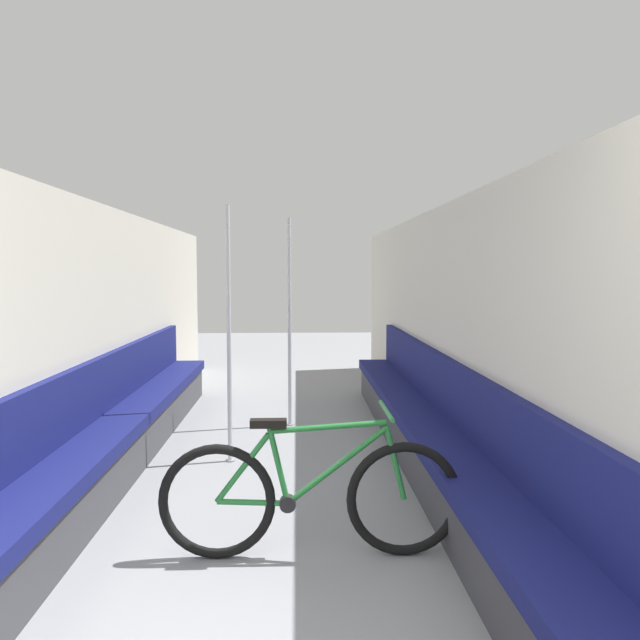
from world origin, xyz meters
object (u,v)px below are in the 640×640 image
bench_seat_row_right (428,433)px  grab_pole_far (229,338)px  bicycle (311,496)px  bench_seat_row_left (114,436)px  grab_pole_near (289,325)px

bench_seat_row_right → grab_pole_far: bearing=169.4°
bicycle → grab_pole_far: bearing=97.4°
bench_seat_row_right → bicycle: 1.77m
bench_seat_row_right → bicycle: bearing=-123.4°
bench_seat_row_left → grab_pole_near: grab_pole_near is taller
bicycle → grab_pole_far: 2.01m
bench_seat_row_left → bicycle: 2.11m
bench_seat_row_right → bicycle: bench_seat_row_right is taller
bench_seat_row_left → bench_seat_row_right: same height
bench_seat_row_left → grab_pole_far: bearing=19.1°
bench_seat_row_left → bicycle: bench_seat_row_left is taller
bench_seat_row_right → bicycle: size_ratio=3.74×
bench_seat_row_right → grab_pole_near: 2.02m
bench_seat_row_left → bicycle: bearing=-44.5°
bench_seat_row_right → grab_pole_far: 1.79m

